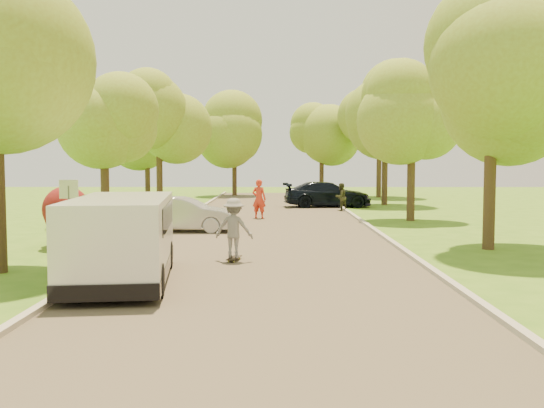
{
  "coord_description": "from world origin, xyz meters",
  "views": [
    {
      "loc": [
        0.23,
        -13.58,
        2.72
      ],
      "look_at": [
        0.11,
        6.39,
        1.3
      ],
      "focal_mm": 40.0,
      "sensor_mm": 36.0,
      "label": 1
    }
  ],
  "objects_px": {
    "person_striped": "(259,199)",
    "skateboarder": "(234,228)",
    "dark_sedan": "(327,194)",
    "person_olive": "(341,197)",
    "street_sign": "(69,201)",
    "silver_sedan": "(184,214)",
    "minivan": "(122,238)",
    "longboard": "(234,258)"
  },
  "relations": [
    {
      "from": "minivan",
      "to": "longboard",
      "type": "distance_m",
      "value": 3.77
    },
    {
      "from": "minivan",
      "to": "skateboarder",
      "type": "distance_m",
      "value": 3.65
    },
    {
      "from": "silver_sedan",
      "to": "longboard",
      "type": "xyz_separation_m",
      "value": [
        2.4,
        -6.93,
        -0.58
      ]
    },
    {
      "from": "skateboarder",
      "to": "person_olive",
      "type": "relative_size",
      "value": 1.06
    },
    {
      "from": "street_sign",
      "to": "person_olive",
      "type": "height_order",
      "value": "street_sign"
    },
    {
      "from": "minivan",
      "to": "silver_sedan",
      "type": "bearing_deg",
      "value": 83.73
    },
    {
      "from": "minivan",
      "to": "longboard",
      "type": "xyz_separation_m",
      "value": [
        2.31,
        2.83,
        -0.92
      ]
    },
    {
      "from": "minivan",
      "to": "person_olive",
      "type": "bearing_deg",
      "value": 63.47
    },
    {
      "from": "street_sign",
      "to": "longboard",
      "type": "height_order",
      "value": "street_sign"
    },
    {
      "from": "street_sign",
      "to": "person_striped",
      "type": "relative_size",
      "value": 1.17
    },
    {
      "from": "dark_sedan",
      "to": "skateboarder",
      "type": "relative_size",
      "value": 3.19
    },
    {
      "from": "street_sign",
      "to": "person_striped",
      "type": "bearing_deg",
      "value": 64.34
    },
    {
      "from": "dark_sedan",
      "to": "minivan",
      "type": "bearing_deg",
      "value": 158.21
    },
    {
      "from": "street_sign",
      "to": "person_olive",
      "type": "xyz_separation_m",
      "value": [
        9.6,
        15.42,
        -0.8
      ]
    },
    {
      "from": "person_olive",
      "to": "longboard",
      "type": "bearing_deg",
      "value": 36.15
    },
    {
      "from": "skateboarder",
      "to": "person_striped",
      "type": "xyz_separation_m",
      "value": [
        0.35,
        12.24,
        0.02
      ]
    },
    {
      "from": "longboard",
      "to": "dark_sedan",
      "type": "bearing_deg",
      "value": -90.4
    },
    {
      "from": "silver_sedan",
      "to": "person_olive",
      "type": "xyz_separation_m",
      "value": [
        7.1,
        9.79,
        0.09
      ]
    },
    {
      "from": "dark_sedan",
      "to": "person_olive",
      "type": "distance_m",
      "value": 2.78
    },
    {
      "from": "person_olive",
      "to": "silver_sedan",
      "type": "bearing_deg",
      "value": 15.89
    },
    {
      "from": "person_striped",
      "to": "skateboarder",
      "type": "bearing_deg",
      "value": 107.3
    },
    {
      "from": "street_sign",
      "to": "skateboarder",
      "type": "height_order",
      "value": "street_sign"
    },
    {
      "from": "minivan",
      "to": "person_striped",
      "type": "height_order",
      "value": "minivan"
    },
    {
      "from": "street_sign",
      "to": "skateboarder",
      "type": "xyz_separation_m",
      "value": [
        4.9,
        -1.31,
        -0.65
      ]
    },
    {
      "from": "street_sign",
      "to": "dark_sedan",
      "type": "xyz_separation_m",
      "value": [
        9.1,
        18.16,
        -0.82
      ]
    },
    {
      "from": "dark_sedan",
      "to": "skateboarder",
      "type": "height_order",
      "value": "skateboarder"
    },
    {
      "from": "longboard",
      "to": "person_striped",
      "type": "xyz_separation_m",
      "value": [
        0.35,
        12.24,
        0.84
      ]
    },
    {
      "from": "silver_sedan",
      "to": "dark_sedan",
      "type": "height_order",
      "value": "dark_sedan"
    },
    {
      "from": "silver_sedan",
      "to": "person_olive",
      "type": "distance_m",
      "value": 12.1
    },
    {
      "from": "minivan",
      "to": "person_striped",
      "type": "xyz_separation_m",
      "value": [
        2.65,
        15.07,
        -0.08
      ]
    },
    {
      "from": "skateboarder",
      "to": "person_striped",
      "type": "relative_size",
      "value": 0.87
    },
    {
      "from": "person_striped",
      "to": "person_olive",
      "type": "xyz_separation_m",
      "value": [
        4.35,
        4.49,
        -0.17
      ]
    },
    {
      "from": "street_sign",
      "to": "skateboarder",
      "type": "relative_size",
      "value": 1.35
    },
    {
      "from": "street_sign",
      "to": "person_striped",
      "type": "xyz_separation_m",
      "value": [
        5.25,
        10.93,
        -0.63
      ]
    },
    {
      "from": "skateboarder",
      "to": "person_olive",
      "type": "height_order",
      "value": "skateboarder"
    },
    {
      "from": "person_striped",
      "to": "silver_sedan",
      "type": "bearing_deg",
      "value": 81.5
    },
    {
      "from": "longboard",
      "to": "skateboarder",
      "type": "xyz_separation_m",
      "value": [
        0.0,
        -0.0,
        0.82
      ]
    },
    {
      "from": "person_olive",
      "to": "person_striped",
      "type": "bearing_deg",
      "value": 7.74
    },
    {
      "from": "longboard",
      "to": "person_striped",
      "type": "bearing_deg",
      "value": -79.85
    },
    {
      "from": "dark_sedan",
      "to": "longboard",
      "type": "relative_size",
      "value": 6.01
    },
    {
      "from": "minivan",
      "to": "longboard",
      "type": "height_order",
      "value": "minivan"
    },
    {
      "from": "skateboarder",
      "to": "person_striped",
      "type": "bearing_deg",
      "value": -79.85
    }
  ]
}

